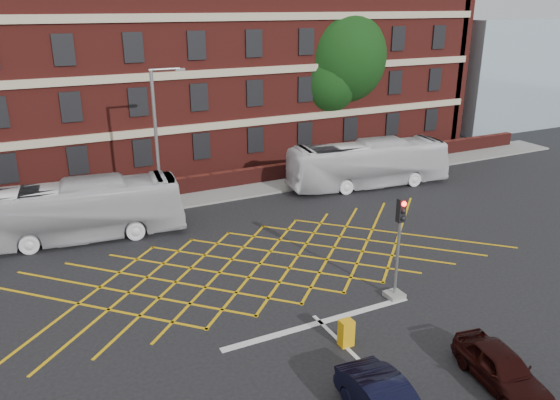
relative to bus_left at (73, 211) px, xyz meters
name	(u,v)px	position (x,y,z in m)	size (l,w,h in m)	color
ground	(279,283)	(7.22, -8.73, -1.51)	(120.00, 120.00, 0.00)	black
victorian_building	(148,54)	(7.47, 13.27, 6.32)	(51.00, 12.17, 20.40)	#5C1C17
boundary_wall	(188,185)	(7.22, 4.27, -0.96)	(56.00, 0.50, 1.10)	#491613
far_pavement	(193,198)	(7.22, 3.27, -1.45)	(60.00, 3.00, 0.12)	slate
glass_block	(494,71)	(41.22, 12.27, 3.49)	(14.00, 10.00, 10.00)	#99B2BF
box_junction_hatching	(260,264)	(7.22, -6.73, -1.51)	(11.50, 0.12, 0.02)	#CC990C
stop_line	(321,322)	(7.22, -12.23, -1.50)	(8.00, 0.30, 0.02)	silver
bus_left	(73,211)	(0.00, 0.00, 0.00)	(2.54, 10.86, 3.03)	silver
bus_right	(368,164)	(18.28, 0.55, -0.02)	(2.51, 10.72, 2.99)	silver
car_maroon	(501,368)	(10.47, -17.79, -0.89)	(1.46, 3.64, 1.24)	black
deciduous_tree	(336,64)	(21.10, 9.36, 5.40)	(7.82, 7.67, 11.29)	black
traffic_light_near	(397,258)	(10.89, -11.93, 0.25)	(0.70, 0.70, 4.27)	slate
street_lamp	(160,172)	(4.66, 0.52, 1.26)	(2.25, 1.00, 8.23)	slate
utility_cabinet	(346,333)	(7.29, -13.86, -1.02)	(0.48, 0.39, 0.99)	orange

